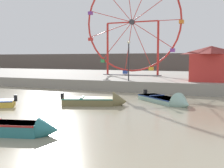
{
  "coord_description": "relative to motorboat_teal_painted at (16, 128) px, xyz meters",
  "views": [
    {
      "loc": [
        10.96,
        -10.82,
        3.26
      ],
      "look_at": [
        2.33,
        9.53,
        1.26
      ],
      "focal_mm": 44.85,
      "sensor_mm": 36.0,
      "label": 1
    }
  ],
  "objects": [
    {
      "name": "quay_promenade",
      "position": [
        -2.58,
        28.45,
        0.24
      ],
      "size": [
        110.0,
        24.53,
        1.07
      ],
      "primitive_type": "cube",
      "color": "gray",
      "rests_on": "ground_plane"
    },
    {
      "name": "motorboat_olive_wood",
      "position": [
        -0.02,
        8.49,
        -0.02
      ],
      "size": [
        4.72,
        2.95,
        1.43
      ],
      "rotation": [
        0.0,
        0.0,
        0.36
      ],
      "color": "olive",
      "rests_on": "ground_plane"
    },
    {
      "name": "carnival_booth_red_striped",
      "position": [
        6.6,
        19.75,
        2.56
      ],
      "size": [
        4.44,
        4.04,
        3.43
      ],
      "rotation": [
        0.0,
        0.0,
        0.05
      ],
      "color": "red",
      "rests_on": "quay_promenade"
    },
    {
      "name": "distant_town_skyline",
      "position": [
        -2.58,
        49.89,
        1.9
      ],
      "size": [
        140.0,
        3.0,
        4.4
      ],
      "primitive_type": "cube",
      "color": "#564C47",
      "rests_on": "ground_plane"
    },
    {
      "name": "promenade_lamp_near",
      "position": [
        -0.9,
        16.88,
        3.38
      ],
      "size": [
        0.32,
        0.32,
        3.99
      ],
      "color": "#2D2D33",
      "rests_on": "quay_promenade"
    },
    {
      "name": "motorboat_teal_painted",
      "position": [
        0.0,
        0.0,
        0.0
      ],
      "size": [
        4.27,
        2.08,
        1.1
      ],
      "rotation": [
        0.0,
        0.0,
        0.27
      ],
      "color": "teal",
      "rests_on": "ground_plane"
    },
    {
      "name": "ferris_wheel_red_frame",
      "position": [
        -3.76,
        26.18,
        7.57
      ],
      "size": [
        13.21,
        1.2,
        13.53
      ],
      "color": "red",
      "rests_on": "quay_promenade"
    },
    {
      "name": "motorboat_seafoam",
      "position": [
        4.44,
        10.83,
        -0.09
      ],
      "size": [
        4.94,
        4.62,
        1.46
      ],
      "rotation": [
        0.0,
        0.0,
        5.56
      ],
      "color": "#93BCAD",
      "rests_on": "ground_plane"
    }
  ]
}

